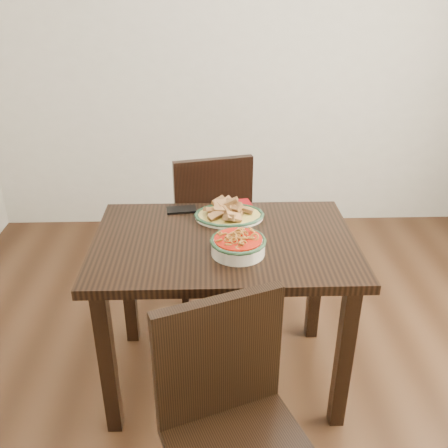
{
  "coord_description": "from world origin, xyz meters",
  "views": [
    {
      "loc": [
        -0.18,
        -1.76,
        1.75
      ],
      "look_at": [
        -0.13,
        0.08,
        0.81
      ],
      "focal_mm": 40.0,
      "sensor_mm": 36.0,
      "label": 1
    }
  ],
  "objects_px": {
    "chair_far": "(209,218)",
    "chair_near": "(232,421)",
    "dining_table": "(224,262)",
    "fish_plate": "(229,209)",
    "noodle_bowl": "(238,243)",
    "smartphone": "(182,210)"
  },
  "relations": [
    {
      "from": "smartphone",
      "to": "chair_near",
      "type": "bearing_deg",
      "value": -86.77
    },
    {
      "from": "noodle_bowl",
      "to": "chair_far",
      "type": "bearing_deg",
      "value": 97.77
    },
    {
      "from": "chair_near",
      "to": "noodle_bowl",
      "type": "xyz_separation_m",
      "value": [
        0.05,
        0.6,
        0.29
      ]
    },
    {
      "from": "chair_near",
      "to": "noodle_bowl",
      "type": "bearing_deg",
      "value": 64.49
    },
    {
      "from": "dining_table",
      "to": "noodle_bowl",
      "type": "relative_size",
      "value": 4.9
    },
    {
      "from": "noodle_bowl",
      "to": "smartphone",
      "type": "distance_m",
      "value": 0.47
    },
    {
      "from": "dining_table",
      "to": "chair_far",
      "type": "bearing_deg",
      "value": 94.96
    },
    {
      "from": "chair_far",
      "to": "chair_near",
      "type": "distance_m",
      "value": 1.43
    },
    {
      "from": "chair_near",
      "to": "fish_plate",
      "type": "distance_m",
      "value": 0.97
    },
    {
      "from": "chair_near",
      "to": "noodle_bowl",
      "type": "relative_size",
      "value": 3.99
    },
    {
      "from": "dining_table",
      "to": "chair_far",
      "type": "xyz_separation_m",
      "value": [
        -0.06,
        0.7,
        -0.14
      ]
    },
    {
      "from": "dining_table",
      "to": "smartphone",
      "type": "distance_m",
      "value": 0.36
    },
    {
      "from": "chair_far",
      "to": "noodle_bowl",
      "type": "height_order",
      "value": "chair_far"
    },
    {
      "from": "dining_table",
      "to": "fish_plate",
      "type": "distance_m",
      "value": 0.25
    },
    {
      "from": "dining_table",
      "to": "noodle_bowl",
      "type": "distance_m",
      "value": 0.2
    },
    {
      "from": "chair_far",
      "to": "smartphone",
      "type": "height_order",
      "value": "chair_far"
    },
    {
      "from": "dining_table",
      "to": "chair_near",
      "type": "height_order",
      "value": "chair_near"
    },
    {
      "from": "chair_near",
      "to": "smartphone",
      "type": "bearing_deg",
      "value": 79.95
    },
    {
      "from": "dining_table",
      "to": "noodle_bowl",
      "type": "xyz_separation_m",
      "value": [
        0.05,
        -0.12,
        0.15
      ]
    },
    {
      "from": "chair_far",
      "to": "noodle_bowl",
      "type": "bearing_deg",
      "value": 84.86
    },
    {
      "from": "chair_far",
      "to": "noodle_bowl",
      "type": "xyz_separation_m",
      "value": [
        0.11,
        -0.82,
        0.29
      ]
    },
    {
      "from": "chair_near",
      "to": "smartphone",
      "type": "xyz_separation_m",
      "value": [
        -0.19,
        1.0,
        0.26
      ]
    }
  ]
}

